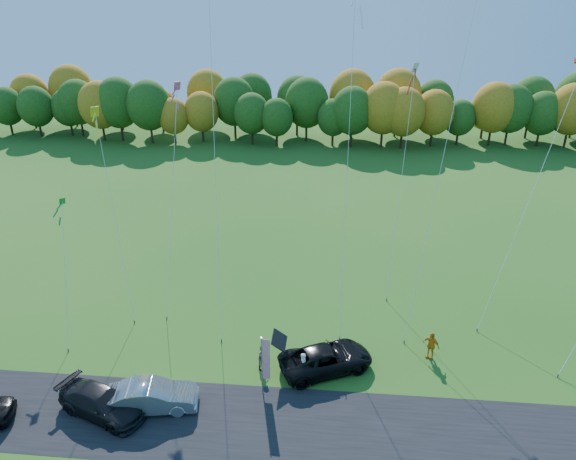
# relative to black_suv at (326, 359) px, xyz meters

# --- Properties ---
(ground) EXTENTS (160.00, 160.00, 0.00)m
(ground) POSITION_rel_black_suv_xyz_m (-2.80, -0.90, -0.80)
(ground) COLOR #215416
(asphalt_strip) EXTENTS (90.00, 6.00, 0.01)m
(asphalt_strip) POSITION_rel_black_suv_xyz_m (-2.80, -4.90, -0.79)
(asphalt_strip) COLOR black
(asphalt_strip) RESTS_ON ground
(tree_line) EXTENTS (116.00, 12.00, 10.00)m
(tree_line) POSITION_rel_black_suv_xyz_m (-2.80, 54.10, -0.80)
(tree_line) COLOR #1E4711
(tree_line) RESTS_ON ground
(black_suv) EXTENTS (6.32, 4.81, 1.59)m
(black_suv) POSITION_rel_black_suv_xyz_m (0.00, 0.00, 0.00)
(black_suv) COLOR black
(black_suv) RESTS_ON ground
(silver_sedan) EXTENTS (5.21, 2.58, 1.64)m
(silver_sedan) POSITION_rel_black_suv_xyz_m (-9.48, -4.18, 0.02)
(silver_sedan) COLOR #A7A7AC
(silver_sedan) RESTS_ON ground
(dark_truck_a) EXTENTS (5.58, 3.83, 1.50)m
(dark_truck_a) POSITION_rel_black_suv_xyz_m (-12.10, -4.81, -0.05)
(dark_truck_a) COLOR black
(dark_truck_a) RESTS_ON ground
(person_tailgate_a) EXTENTS (0.63, 0.77, 1.82)m
(person_tailgate_a) POSITION_rel_black_suv_xyz_m (-1.31, -0.96, 0.11)
(person_tailgate_a) COLOR silver
(person_tailgate_a) RESTS_ON ground
(person_tailgate_b) EXTENTS (0.86, 0.96, 1.63)m
(person_tailgate_b) POSITION_rel_black_suv_xyz_m (-3.83, -0.21, 0.02)
(person_tailgate_b) COLOR gray
(person_tailgate_b) RESTS_ON ground
(person_east) EXTENTS (1.17, 0.99, 1.89)m
(person_east) POSITION_rel_black_suv_xyz_m (6.53, 1.74, 0.15)
(person_east) COLOR orange
(person_east) RESTS_ON ground
(feather_flag) EXTENTS (0.49, 0.10, 3.68)m
(feather_flag) POSITION_rel_black_suv_xyz_m (-3.45, -2.18, 1.44)
(feather_flag) COLOR #999999
(feather_flag) RESTS_ON ground
(kite_delta_blue) EXTENTS (3.22, 11.21, 30.06)m
(kite_delta_blue) POSITION_rel_black_suv_xyz_m (-7.87, 7.35, 14.18)
(kite_delta_blue) COLOR #4C3F33
(kite_delta_blue) RESTS_ON ground
(kite_parafoil_orange) EXTENTS (6.76, 12.89, 27.16)m
(kite_parafoil_orange) POSITION_rel_black_suv_xyz_m (7.62, 9.27, 12.60)
(kite_parafoil_orange) COLOR #4C3F33
(kite_parafoil_orange) RESTS_ON ground
(kite_delta_red) EXTENTS (2.85, 9.42, 24.51)m
(kite_delta_red) POSITION_rel_black_suv_xyz_m (0.96, 8.60, 15.38)
(kite_delta_red) COLOR #4C3F33
(kite_delta_red) RESTS_ON ground
(kite_parafoil_rainbow) EXTENTS (8.07, 8.67, 17.37)m
(kite_parafoil_rainbow) POSITION_rel_black_suv_xyz_m (13.60, 9.00, 7.75)
(kite_parafoil_rainbow) COLOR #4C3F33
(kite_parafoil_rainbow) RESTS_ON ground
(kite_diamond_yellow) EXTENTS (3.55, 5.55, 14.50)m
(kite_diamond_yellow) POSITION_rel_black_suv_xyz_m (-15.00, 6.20, 6.22)
(kite_diamond_yellow) COLOR #4C3F33
(kite_diamond_yellow) RESTS_ON ground
(kite_diamond_green) EXTENTS (1.93, 5.61, 8.89)m
(kite_diamond_green) POSITION_rel_black_suv_xyz_m (-17.39, 2.84, 3.54)
(kite_diamond_green) COLOR #4C3F33
(kite_diamond_green) RESTS_ON ground
(kite_diamond_white) EXTENTS (2.06, 7.07, 16.95)m
(kite_diamond_white) POSITION_rel_black_suv_xyz_m (5.08, 11.55, 7.50)
(kite_diamond_white) COLOR #4C3F33
(kite_diamond_white) RESTS_ON ground
(kite_diamond_pink) EXTENTS (1.09, 8.33, 15.68)m
(kite_diamond_pink) POSITION_rel_black_suv_xyz_m (-11.50, 8.53, 7.38)
(kite_diamond_pink) COLOR #4C3F33
(kite_diamond_pink) RESTS_ON ground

